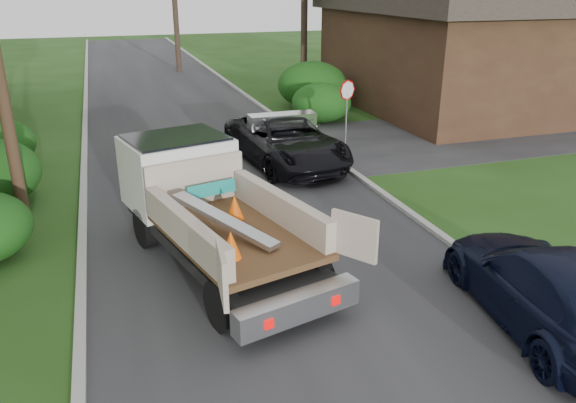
% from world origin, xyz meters
% --- Properties ---
extents(ground, '(120.00, 120.00, 0.00)m').
position_xyz_m(ground, '(0.00, 0.00, 0.00)').
color(ground, '#1F3F12').
rests_on(ground, ground).
extents(road, '(8.00, 90.00, 0.02)m').
position_xyz_m(road, '(0.00, 10.00, 0.00)').
color(road, '#28282B').
rests_on(road, ground).
extents(side_street, '(16.00, 7.00, 0.02)m').
position_xyz_m(side_street, '(12.00, 9.00, 0.01)').
color(side_street, '#28282B').
rests_on(side_street, ground).
extents(curb_left, '(0.20, 90.00, 0.12)m').
position_xyz_m(curb_left, '(-4.10, 10.00, 0.06)').
color(curb_left, '#9E9E99').
rests_on(curb_left, ground).
extents(curb_right, '(0.20, 90.00, 0.12)m').
position_xyz_m(curb_right, '(4.10, 10.00, 0.06)').
color(curb_right, '#9E9E99').
rests_on(curb_right, ground).
extents(stop_sign, '(0.71, 0.32, 2.48)m').
position_xyz_m(stop_sign, '(5.20, 9.00, 1.78)').
color(stop_sign, slate).
rests_on(stop_sign, ground).
extents(house_right, '(9.72, 12.96, 6.20)m').
position_xyz_m(house_right, '(13.00, 14.00, 3.16)').
color(house_right, '#392217').
rests_on(house_right, ground).
extents(hedge_right_a, '(2.60, 2.60, 1.70)m').
position_xyz_m(hedge_right_a, '(5.80, 13.00, 0.85)').
color(hedge_right_a, '#103A0D').
rests_on(hedge_right_a, ground).
extents(hedge_right_b, '(3.38, 3.38, 2.21)m').
position_xyz_m(hedge_right_b, '(6.50, 16.00, 1.10)').
color(hedge_right_b, '#103A0D').
rests_on(hedge_right_b, ground).
extents(flatbed_truck, '(4.13, 6.85, 2.43)m').
position_xyz_m(flatbed_truck, '(-1.48, 1.97, 1.32)').
color(flatbed_truck, black).
rests_on(flatbed_truck, ground).
extents(black_pickup, '(3.29, 6.03, 1.60)m').
position_xyz_m(black_pickup, '(2.40, 7.63, 0.80)').
color(black_pickup, black).
rests_on(black_pickup, ground).
extents(navy_suv, '(2.84, 5.33, 1.47)m').
position_xyz_m(navy_suv, '(3.80, -2.93, 0.74)').
color(navy_suv, black).
rests_on(navy_suv, ground).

